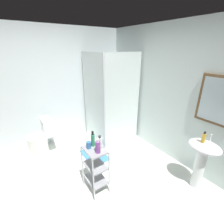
# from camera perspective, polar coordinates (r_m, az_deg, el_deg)

# --- Properties ---
(ground_plane) EXTENTS (4.20, 4.20, 0.02)m
(ground_plane) POSITION_cam_1_polar(r_m,az_deg,el_deg) (2.76, -8.57, -27.54)
(ground_plane) COLOR silver
(wall_back) EXTENTS (4.20, 0.14, 2.50)m
(wall_back) POSITION_cam_1_polar(r_m,az_deg,el_deg) (3.14, 21.92, 5.24)
(wall_back) COLOR silver
(wall_back) RESTS_ON ground_plane
(wall_left) EXTENTS (0.10, 4.20, 2.50)m
(wall_left) POSITION_cam_1_polar(r_m,az_deg,el_deg) (3.66, -22.85, 7.38)
(wall_left) COLOR silver
(wall_left) RESTS_ON ground_plane
(shower_stall) EXTENTS (0.92, 0.92, 2.00)m
(shower_stall) POSITION_cam_1_polar(r_m,az_deg,el_deg) (3.78, -0.84, -3.09)
(shower_stall) COLOR white
(shower_stall) RESTS_ON ground_plane
(pedestal_sink) EXTENTS (0.46, 0.37, 0.81)m
(pedestal_sink) POSITION_cam_1_polar(r_m,az_deg,el_deg) (2.80, 29.63, -13.55)
(pedestal_sink) COLOR white
(pedestal_sink) RESTS_ON ground_plane
(sink_faucet) EXTENTS (0.03, 0.03, 0.10)m
(sink_faucet) POSITION_cam_1_polar(r_m,az_deg,el_deg) (2.76, 31.89, -7.73)
(sink_faucet) COLOR silver
(sink_faucet) RESTS_ON pedestal_sink
(toilet) EXTENTS (0.37, 0.49, 0.76)m
(toilet) POSITION_cam_1_polar(r_m,az_deg,el_deg) (3.62, -24.22, -9.21)
(toilet) COLOR white
(toilet) RESTS_ON ground_plane
(storage_cart) EXTENTS (0.38, 0.28, 0.74)m
(storage_cart) POSITION_cam_1_polar(r_m,az_deg,el_deg) (2.52, -6.01, -18.74)
(storage_cart) COLOR silver
(storage_cart) RESTS_ON ground_plane
(hand_soap_bottle) EXTENTS (0.05, 0.05, 0.18)m
(hand_soap_bottle) POSITION_cam_1_polar(r_m,az_deg,el_deg) (2.64, 30.03, -8.01)
(hand_soap_bottle) COLOR gold
(hand_soap_bottle) RESTS_ON pedestal_sink
(lotion_bottle_white) EXTENTS (0.07, 0.07, 0.20)m
(lotion_bottle_white) POSITION_cam_1_polar(r_m,az_deg,el_deg) (2.30, -4.33, -10.92)
(lotion_bottle_white) COLOR white
(lotion_bottle_white) RESTS_ON storage_cart
(conditioner_bottle_purple) EXTENTS (0.07, 0.07, 0.21)m
(conditioner_bottle_purple) POSITION_cam_1_polar(r_m,az_deg,el_deg) (2.22, -5.12, -12.29)
(conditioner_bottle_purple) COLOR purple
(conditioner_bottle_purple) RESTS_ON storage_cart
(body_wash_bottle_green) EXTENTS (0.06, 0.06, 0.24)m
(body_wash_bottle_green) POSITION_cam_1_polar(r_m,az_deg,el_deg) (2.35, -6.87, -9.84)
(body_wash_bottle_green) COLOR #339365
(body_wash_bottle_green) RESTS_ON storage_cart
(rinse_cup) EXTENTS (0.07, 0.07, 0.10)m
(rinse_cup) POSITION_cam_1_polar(r_m,az_deg,el_deg) (2.34, -8.37, -11.62)
(rinse_cup) COLOR #3870B2
(rinse_cup) RESTS_ON storage_cart
(bath_mat) EXTENTS (0.60, 0.40, 0.02)m
(bath_mat) POSITION_cam_1_polar(r_m,az_deg,el_deg) (3.43, -6.30, -15.11)
(bath_mat) COLOR teal
(bath_mat) RESTS_ON ground_plane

